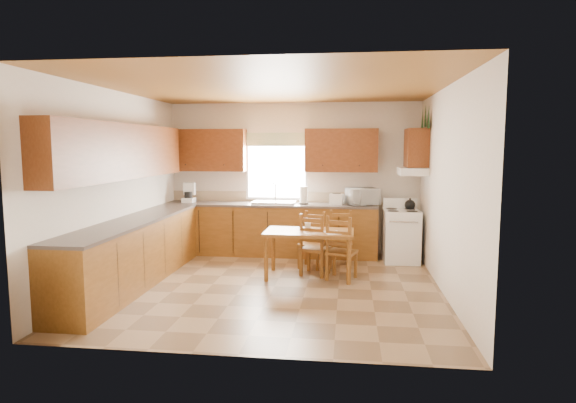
# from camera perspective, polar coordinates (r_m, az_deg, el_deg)

# --- Properties ---
(floor) EXTENTS (4.50, 4.50, 0.00)m
(floor) POSITION_cam_1_polar(r_m,az_deg,el_deg) (6.75, -1.61, -10.02)
(floor) COLOR #816446
(floor) RESTS_ON ground
(ceiling) EXTENTS (4.50, 4.50, 0.00)m
(ceiling) POSITION_cam_1_polar(r_m,az_deg,el_deg) (6.51, -1.68, 13.38)
(ceiling) COLOR #8F5A23
(ceiling) RESTS_ON floor
(wall_left) EXTENTS (4.50, 4.50, 0.00)m
(wall_left) POSITION_cam_1_polar(r_m,az_deg,el_deg) (7.19, -19.67, 1.58)
(wall_left) COLOR beige
(wall_left) RESTS_ON floor
(wall_right) EXTENTS (4.50, 4.50, 0.00)m
(wall_right) POSITION_cam_1_polar(r_m,az_deg,el_deg) (6.54, 18.24, 1.18)
(wall_right) COLOR beige
(wall_right) RESTS_ON floor
(wall_back) EXTENTS (4.50, 4.50, 0.00)m
(wall_back) POSITION_cam_1_polar(r_m,az_deg,el_deg) (8.72, 0.62, 2.77)
(wall_back) COLOR beige
(wall_back) RESTS_ON floor
(wall_front) EXTENTS (4.50, 4.50, 0.00)m
(wall_front) POSITION_cam_1_polar(r_m,az_deg,el_deg) (4.30, -6.24, -1.17)
(wall_front) COLOR beige
(wall_front) RESTS_ON floor
(lower_cab_back) EXTENTS (3.75, 0.60, 0.88)m
(lower_cab_back) POSITION_cam_1_polar(r_m,az_deg,el_deg) (8.58, -2.11, -3.41)
(lower_cab_back) COLOR brown
(lower_cab_back) RESTS_ON floor
(lower_cab_left) EXTENTS (0.60, 3.60, 0.88)m
(lower_cab_left) POSITION_cam_1_polar(r_m,az_deg,el_deg) (7.06, -17.74, -5.91)
(lower_cab_left) COLOR brown
(lower_cab_left) RESTS_ON floor
(counter_back) EXTENTS (3.75, 0.63, 0.04)m
(counter_back) POSITION_cam_1_polar(r_m,az_deg,el_deg) (8.52, -2.12, -0.36)
(counter_back) COLOR #4A3F3A
(counter_back) RESTS_ON lower_cab_back
(counter_left) EXTENTS (0.63, 3.60, 0.04)m
(counter_left) POSITION_cam_1_polar(r_m,az_deg,el_deg) (6.98, -17.88, -2.21)
(counter_left) COLOR #4A3F3A
(counter_left) RESTS_ON lower_cab_left
(backsplash) EXTENTS (3.75, 0.01, 0.18)m
(backsplash) POSITION_cam_1_polar(r_m,az_deg,el_deg) (8.79, -1.82, 0.57)
(backsplash) COLOR tan
(backsplash) RESTS_ON counter_back
(upper_cab_back_left) EXTENTS (1.41, 0.33, 0.75)m
(upper_cab_back_left) POSITION_cam_1_polar(r_m,az_deg,el_deg) (8.85, -9.56, 6.01)
(upper_cab_back_left) COLOR #642E13
(upper_cab_back_left) RESTS_ON wall_back
(upper_cab_back_right) EXTENTS (1.25, 0.33, 0.75)m
(upper_cab_back_right) POSITION_cam_1_polar(r_m,az_deg,el_deg) (8.48, 6.33, 6.04)
(upper_cab_back_right) COLOR #642E13
(upper_cab_back_right) RESTS_ON wall_back
(upper_cab_left) EXTENTS (0.33, 3.60, 0.75)m
(upper_cab_left) POSITION_cam_1_polar(r_m,az_deg,el_deg) (6.96, -19.17, 5.62)
(upper_cab_left) COLOR #642E13
(upper_cab_left) RESTS_ON wall_left
(upper_cab_stove) EXTENTS (0.33, 0.62, 0.62)m
(upper_cab_stove) POSITION_cam_1_polar(r_m,az_deg,el_deg) (8.12, 14.96, 6.16)
(upper_cab_stove) COLOR #642E13
(upper_cab_stove) RESTS_ON wall_right
(range_hood) EXTENTS (0.44, 0.62, 0.12)m
(range_hood) POSITION_cam_1_polar(r_m,az_deg,el_deg) (8.12, 14.53, 3.49)
(range_hood) COLOR white
(range_hood) RESTS_ON wall_right
(window_frame) EXTENTS (1.13, 0.02, 1.18)m
(window_frame) POSITION_cam_1_polar(r_m,az_deg,el_deg) (8.72, -1.37, 4.09)
(window_frame) COLOR white
(window_frame) RESTS_ON wall_back
(window_pane) EXTENTS (1.05, 0.01, 1.10)m
(window_pane) POSITION_cam_1_polar(r_m,az_deg,el_deg) (8.71, -1.37, 4.09)
(window_pane) COLOR white
(window_pane) RESTS_ON wall_back
(window_valance) EXTENTS (1.19, 0.01, 0.24)m
(window_valance) POSITION_cam_1_polar(r_m,az_deg,el_deg) (8.68, -1.40, 7.38)
(window_valance) COLOR #587C47
(window_valance) RESTS_ON wall_back
(sink_basin) EXTENTS (0.75, 0.45, 0.04)m
(sink_basin) POSITION_cam_1_polar(r_m,az_deg,el_deg) (8.50, -1.62, -0.10)
(sink_basin) COLOR silver
(sink_basin) RESTS_ON counter_back
(pine_decal_a) EXTENTS (0.22, 0.22, 0.36)m
(pine_decal_a) POSITION_cam_1_polar(r_m,az_deg,el_deg) (7.83, 16.34, 9.62)
(pine_decal_a) COLOR #173817
(pine_decal_a) RESTS_ON wall_right
(pine_decal_b) EXTENTS (0.22, 0.22, 0.36)m
(pine_decal_b) POSITION_cam_1_polar(r_m,az_deg,el_deg) (8.15, 15.99, 9.79)
(pine_decal_b) COLOR #173817
(pine_decal_b) RESTS_ON wall_right
(pine_decal_c) EXTENTS (0.22, 0.22, 0.36)m
(pine_decal_c) POSITION_cam_1_polar(r_m,az_deg,el_deg) (8.46, 15.65, 9.40)
(pine_decal_c) COLOR #173817
(pine_decal_c) RESTS_ON wall_right
(stove) EXTENTS (0.59, 0.61, 0.85)m
(stove) POSITION_cam_1_polar(r_m,az_deg,el_deg) (8.27, 13.25, -4.07)
(stove) COLOR white
(stove) RESTS_ON floor
(coffeemaker) EXTENTS (0.27, 0.30, 0.36)m
(coffeemaker) POSITION_cam_1_polar(r_m,az_deg,el_deg) (8.87, -11.70, 1.07)
(coffeemaker) COLOR white
(coffeemaker) RESTS_ON counter_back
(paper_towel) EXTENTS (0.16, 0.16, 0.31)m
(paper_towel) POSITION_cam_1_polar(r_m,az_deg,el_deg) (8.40, 1.84, 0.74)
(paper_towel) COLOR white
(paper_towel) RESTS_ON counter_back
(toaster) EXTENTS (0.25, 0.19, 0.19)m
(toaster) POSITION_cam_1_polar(r_m,az_deg,el_deg) (8.38, 5.77, 0.28)
(toaster) COLOR white
(toaster) RESTS_ON counter_back
(microwave) EXTENTS (0.58, 0.51, 0.29)m
(microwave) POSITION_cam_1_polar(r_m,az_deg,el_deg) (8.39, 8.84, 0.59)
(microwave) COLOR white
(microwave) RESTS_ON counter_back
(dining_table) EXTENTS (1.30, 0.76, 0.69)m
(dining_table) POSITION_cam_1_polar(r_m,az_deg,el_deg) (7.13, 2.51, -6.24)
(dining_table) COLOR brown
(dining_table) RESTS_ON floor
(chair_near_left) EXTENTS (0.49, 0.47, 0.93)m
(chair_near_left) POSITION_cam_1_polar(r_m,az_deg,el_deg) (7.03, 6.39, -5.46)
(chair_near_left) COLOR brown
(chair_near_left) RESTS_ON floor
(chair_near_right) EXTENTS (0.48, 0.47, 0.93)m
(chair_near_right) POSITION_cam_1_polar(r_m,az_deg,el_deg) (7.25, 3.25, -5.09)
(chair_near_right) COLOR brown
(chair_near_right) RESTS_ON floor
(chair_far_left) EXTENTS (0.46, 0.44, 0.88)m
(chair_far_left) POSITION_cam_1_polar(r_m,az_deg,el_deg) (7.66, 2.84, -4.63)
(chair_far_left) COLOR brown
(chair_far_left) RESTS_ON floor
(chair_far_right) EXTENTS (0.38, 0.36, 0.89)m
(chair_far_right) POSITION_cam_1_polar(r_m,az_deg,el_deg) (7.76, 6.25, -4.49)
(chair_far_right) COLOR brown
(chair_far_right) RESTS_ON floor
(table_paper) EXTENTS (0.32, 0.36, 0.00)m
(table_paper) POSITION_cam_1_polar(r_m,az_deg,el_deg) (6.92, 5.34, -3.71)
(table_paper) COLOR white
(table_paper) RESTS_ON dining_table
(table_card) EXTENTS (0.08, 0.03, 0.11)m
(table_card) POSITION_cam_1_polar(r_m,az_deg,el_deg) (7.13, 2.35, -2.95)
(table_card) COLOR white
(table_card) RESTS_ON dining_table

